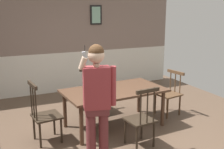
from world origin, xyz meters
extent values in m
plane|color=brown|center=(0.00, 0.00, 0.00)|extent=(7.06, 7.06, 0.00)
cube|color=gray|center=(0.00, 3.17, 1.88)|extent=(6.42, 0.12, 1.66)
cube|color=silver|center=(0.00, 3.18, 0.52)|extent=(6.42, 0.14, 1.05)
cube|color=silver|center=(0.00, 3.15, 1.05)|extent=(6.42, 0.05, 0.06)
cube|color=black|center=(0.98, 3.10, 2.00)|extent=(0.32, 0.03, 0.51)
cube|color=#8ABCA4|center=(0.98, 3.08, 2.00)|extent=(0.24, 0.01, 0.43)
cube|color=#4C3323|center=(0.33, 0.52, 0.71)|extent=(1.93, 1.15, 0.04)
cylinder|color=#4C3323|center=(-0.47, 0.05, 0.34)|extent=(0.07, 0.07, 0.69)
cylinder|color=#4C3323|center=(1.19, 0.17, 0.34)|extent=(0.07, 0.07, 0.69)
cylinder|color=#4C3323|center=(-0.53, 0.86, 0.34)|extent=(0.07, 0.07, 0.69)
cylinder|color=#4C3323|center=(1.13, 0.98, 0.34)|extent=(0.07, 0.07, 0.69)
cube|color=#2D2319|center=(0.39, -0.34, 0.44)|extent=(0.46, 0.46, 0.03)
cube|color=#2D2319|center=(0.41, -0.52, 0.98)|extent=(0.42, 0.08, 0.06)
cylinder|color=#2D2319|center=(0.29, -0.54, 0.73)|extent=(0.02, 0.02, 0.55)
cylinder|color=#2D2319|center=(0.41, -0.52, 0.73)|extent=(0.02, 0.02, 0.55)
cylinder|color=#2D2319|center=(0.54, -0.51, 0.73)|extent=(0.02, 0.02, 0.55)
cylinder|color=#2D2319|center=(0.21, -0.19, 0.21)|extent=(0.04, 0.04, 0.43)
cylinder|color=#2D2319|center=(0.54, -0.15, 0.21)|extent=(0.04, 0.04, 0.43)
cylinder|color=#2D2319|center=(0.24, -0.52, 0.21)|extent=(0.04, 0.04, 0.43)
cylinder|color=#2D2319|center=(0.57, -0.49, 0.21)|extent=(0.04, 0.04, 0.43)
cube|color=#513823|center=(1.60, 0.61, 0.44)|extent=(0.52, 0.52, 0.03)
cube|color=#513823|center=(1.80, 0.65, 0.88)|extent=(0.12, 0.45, 0.06)
cylinder|color=#513823|center=(1.83, 0.52, 0.69)|extent=(0.02, 0.02, 0.45)
cylinder|color=#513823|center=(1.80, 0.65, 0.69)|extent=(0.02, 0.02, 0.45)
cylinder|color=#513823|center=(1.78, 0.78, 0.69)|extent=(0.02, 0.02, 0.45)
cylinder|color=#513823|center=(1.46, 0.40, 0.21)|extent=(0.04, 0.04, 0.43)
cylinder|color=#513823|center=(1.40, 0.75, 0.21)|extent=(0.04, 0.04, 0.43)
cylinder|color=#513823|center=(1.81, 0.47, 0.21)|extent=(0.04, 0.04, 0.43)
cylinder|color=#513823|center=(1.75, 0.82, 0.21)|extent=(0.04, 0.04, 0.43)
cube|color=#2D2319|center=(0.27, 1.37, 0.45)|extent=(0.54, 0.54, 0.03)
cube|color=#2D2319|center=(0.24, 1.59, 0.91)|extent=(0.48, 0.11, 0.06)
cylinder|color=#2D2319|center=(0.38, 1.61, 0.70)|extent=(0.02, 0.02, 0.47)
cylinder|color=#2D2319|center=(0.24, 1.59, 0.70)|extent=(0.02, 0.02, 0.47)
cylinder|color=#2D2319|center=(0.09, 1.57, 0.70)|extent=(0.02, 0.02, 0.47)
cylinder|color=#2D2319|center=(0.48, 1.21, 0.22)|extent=(0.04, 0.04, 0.44)
cylinder|color=#2D2319|center=(0.10, 1.15, 0.22)|extent=(0.04, 0.04, 0.44)
cylinder|color=#2D2319|center=(0.43, 1.59, 0.22)|extent=(0.04, 0.04, 0.44)
cylinder|color=#2D2319|center=(0.05, 1.53, 0.22)|extent=(0.04, 0.04, 0.44)
cube|color=#2D2319|center=(-0.95, 0.42, 0.45)|extent=(0.49, 0.49, 0.03)
cube|color=#2D2319|center=(-1.15, 0.40, 1.01)|extent=(0.09, 0.45, 0.06)
cylinder|color=#2D2319|center=(-1.16, 0.53, 0.75)|extent=(0.02, 0.02, 0.58)
cylinder|color=#2D2319|center=(-1.15, 0.40, 0.75)|extent=(0.02, 0.02, 0.58)
cylinder|color=#2D2319|center=(-1.13, 0.27, 0.75)|extent=(0.02, 0.02, 0.58)
cylinder|color=#2D2319|center=(-0.79, 0.62, 0.22)|extent=(0.04, 0.04, 0.43)
cylinder|color=#2D2319|center=(-0.75, 0.27, 0.22)|extent=(0.04, 0.04, 0.43)
cylinder|color=#2D2319|center=(-1.14, 0.58, 0.22)|extent=(0.04, 0.04, 0.43)
cylinder|color=#2D2319|center=(-1.10, 0.23, 0.22)|extent=(0.04, 0.04, 0.43)
cylinder|color=brown|center=(-0.33, -0.55, 0.42)|extent=(0.14, 0.14, 0.83)
cylinder|color=brown|center=(-0.51, -0.51, 0.42)|extent=(0.14, 0.14, 0.83)
cube|color=brown|center=(-0.42, -0.53, 0.80)|extent=(0.36, 0.26, 0.12)
cube|color=#993338|center=(-0.42, -0.53, 1.13)|extent=(0.40, 0.28, 0.59)
cylinder|color=#993338|center=(-0.20, -0.58, 1.14)|extent=(0.09, 0.09, 0.56)
cylinder|color=beige|center=(-0.60, -0.50, 1.49)|extent=(0.15, 0.15, 0.19)
cylinder|color=beige|center=(-0.42, -0.53, 1.45)|extent=(0.09, 0.09, 0.05)
sphere|color=beige|center=(-0.42, -0.53, 1.59)|extent=(0.23, 0.23, 0.23)
sphere|color=#472D19|center=(-0.42, -0.53, 1.63)|extent=(0.21, 0.21, 0.21)
cube|color=#B7B7BC|center=(-0.57, -0.52, 1.57)|extent=(0.09, 0.05, 0.17)
cylinder|color=black|center=(-0.57, -0.52, 1.69)|extent=(0.01, 0.01, 0.08)
camera|label=1|loc=(-1.75, -4.00, 2.22)|focal=44.99mm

